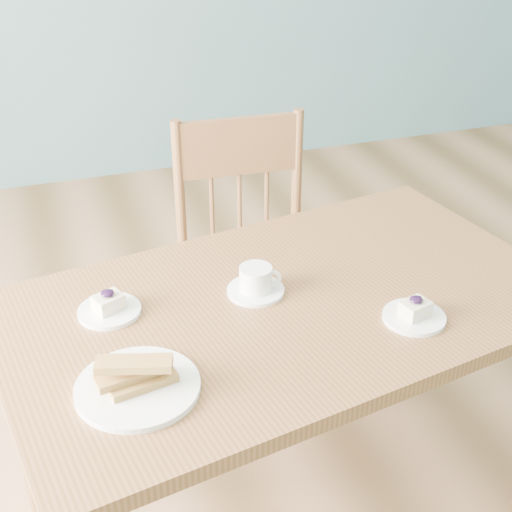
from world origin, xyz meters
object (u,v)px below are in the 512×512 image
at_px(cheesecake_plate_far, 109,307).
at_px(coffee_cup, 256,282).
at_px(cheesecake_plate_near, 414,314).
at_px(dining_table, 286,324).
at_px(dining_chair, 251,267).
at_px(biscotti_plate, 137,381).

distance_m(cheesecake_plate_far, coffee_cup, 0.34).
relative_size(cheesecake_plate_near, coffee_cup, 1.03).
bearing_deg(cheesecake_plate_far, coffee_cup, -4.21).
height_order(dining_table, dining_chair, dining_chair).
bearing_deg(coffee_cup, biscotti_plate, -124.57).
bearing_deg(cheesecake_plate_near, coffee_cup, 143.98).
relative_size(dining_chair, cheesecake_plate_near, 6.56).
distance_m(dining_table, cheesecake_plate_near, 0.30).
height_order(dining_chair, coffee_cup, dining_chair).
bearing_deg(biscotti_plate, dining_chair, 57.27).
distance_m(cheesecake_plate_near, coffee_cup, 0.37).
xyz_separation_m(cheesecake_plate_near, coffee_cup, (-0.30, 0.21, 0.01)).
xyz_separation_m(dining_table, dining_chair, (0.09, 0.53, -0.16)).
relative_size(dining_chair, coffee_cup, 6.78).
xyz_separation_m(dining_chair, coffee_cup, (-0.14, -0.48, 0.26)).
bearing_deg(biscotti_plate, cheesecake_plate_near, 3.62).
distance_m(dining_chair, cheesecake_plate_near, 0.75).
relative_size(cheesecake_plate_near, biscotti_plate, 0.57).
height_order(dining_table, biscotti_plate, biscotti_plate).
height_order(dining_table, cheesecake_plate_far, cheesecake_plate_far).
bearing_deg(cheesecake_plate_near, biscotti_plate, -176.38).
height_order(dining_table, cheesecake_plate_near, cheesecake_plate_near).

